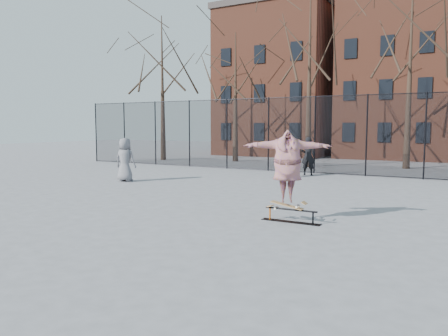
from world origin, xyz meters
The scene contains 10 objects.
ground centered at (0.00, 0.00, 0.00)m, with size 100.00×100.00×0.00m, color slate.
skate_rail centered at (1.73, 1.51, 0.14)m, with size 1.58×0.24×0.35m.
skateboard centered at (1.62, 1.51, 0.40)m, with size 0.92×0.22×0.11m, color olive, non-canonical shape.
skater centered at (1.62, 1.51, 1.38)m, with size 2.28×0.62×1.85m, color #673380.
bystander_grey centered at (-7.65, 5.65, 0.97)m, with size 0.94×0.61×1.93m, color slate.
bystander_black centered at (-1.40, 12.00, 0.96)m, with size 0.70×0.46×1.91m, color black.
bystander_red centered at (-1.96, 10.88, 0.90)m, with size 0.88×0.68×1.80m, color #AE2C0F.
fence centered at (-0.01, 13.00, 2.05)m, with size 34.03×0.07×4.00m.
tree_row centered at (-0.25, 17.15, 7.36)m, with size 33.66×7.46×10.67m.
rowhouses centered at (0.72, 26.00, 6.06)m, with size 29.00×7.00×13.00m.
Camera 1 is at (5.69, -8.91, 2.46)m, focal length 35.00 mm.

